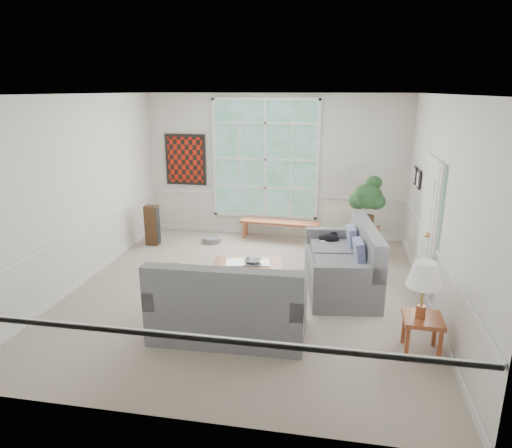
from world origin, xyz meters
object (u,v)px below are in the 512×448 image
Objects in this scene: side_table at (421,335)px; coffee_table at (248,275)px; loveseat_right at (341,257)px; end_table at (366,241)px; loveseat_front at (229,296)px.

coffee_table is at bearing 147.91° from side_table.
side_table is at bearing -42.01° from coffee_table.
coffee_table is (-1.45, -0.20, -0.32)m from loveseat_right.
loveseat_front is at bearing -118.89° from end_table.
loveseat_right is at bearing 119.44° from side_table.
end_table is (1.89, 3.42, -0.27)m from loveseat_front.
loveseat_right is 0.99× the size of loveseat_front.
side_table is (2.38, -0.04, -0.29)m from loveseat_front.
loveseat_front is at bearing -137.35° from loveseat_right.
side_table is at bearing -2.42° from loveseat_front.
coffee_table is at bearing 90.54° from loveseat_front.
loveseat_right is 1.50m from coffee_table.
loveseat_front is 1.52m from coffee_table.
loveseat_front is 3.92m from end_table.
end_table is (1.94, 1.94, 0.05)m from coffee_table.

